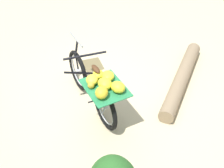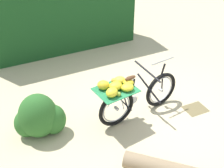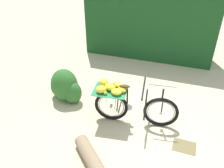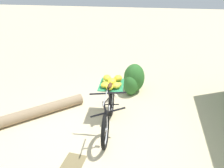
% 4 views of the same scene
% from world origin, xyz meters
% --- Properties ---
extents(ground_plane, '(60.00, 60.00, 0.00)m').
position_xyz_m(ground_plane, '(0.00, 0.00, 0.00)').
color(ground_plane, beige).
extents(bicycle, '(1.80, 0.78, 1.03)m').
position_xyz_m(bicycle, '(0.30, 0.07, 0.52)').
color(bicycle, black).
rests_on(bicycle, ground_plane).
extents(fallen_log, '(1.78, 1.66, 0.25)m').
position_xyz_m(fallen_log, '(0.15, 1.77, 0.13)').
color(fallen_log, '#937A5B').
rests_on(fallen_log, ground_plane).
extents(leaf_litter_patch, '(0.44, 0.36, 0.01)m').
position_xyz_m(leaf_litter_patch, '(-0.96, 0.39, 0.00)').
color(leaf_litter_patch, olive).
rests_on(leaf_litter_patch, ground_plane).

